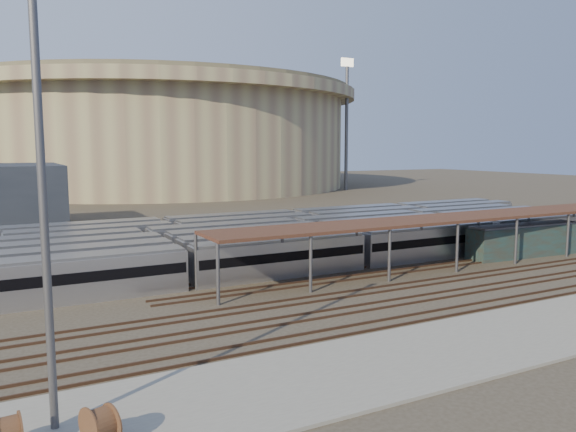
% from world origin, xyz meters
% --- Properties ---
extents(ground, '(420.00, 420.00, 0.00)m').
position_xyz_m(ground, '(0.00, 0.00, 0.00)').
color(ground, '#383026').
rests_on(ground, ground).
extents(apron, '(50.00, 9.00, 0.20)m').
position_xyz_m(apron, '(-5.00, -15.00, 0.10)').
color(apron, gray).
rests_on(apron, ground).
extents(subway_trains, '(116.56, 23.90, 3.60)m').
position_xyz_m(subway_trains, '(-7.27, 18.50, 1.80)').
color(subway_trains, '#B0B0B5').
rests_on(subway_trains, ground).
extents(inspection_shed, '(60.30, 6.00, 5.30)m').
position_xyz_m(inspection_shed, '(22.00, 4.00, 4.98)').
color(inspection_shed, '#555459').
rests_on(inspection_shed, ground).
extents(empty_tracks, '(170.00, 9.62, 0.18)m').
position_xyz_m(empty_tracks, '(0.00, -5.00, 0.09)').
color(empty_tracks, '#4C3323').
rests_on(empty_tracks, ground).
extents(stadium, '(124.00, 124.00, 32.50)m').
position_xyz_m(stadium, '(25.00, 140.00, 16.47)').
color(stadium, tan).
rests_on(stadium, ground).
extents(floodlight_2, '(4.00, 1.00, 38.40)m').
position_xyz_m(floodlight_2, '(70.00, 100.00, 20.65)').
color(floodlight_2, '#555459').
rests_on(floodlight_2, ground).
extents(floodlight_3, '(4.00, 1.00, 38.40)m').
position_xyz_m(floodlight_3, '(-10.00, 160.00, 20.65)').
color(floodlight_3, '#555459').
rests_on(floodlight_3, ground).
extents(teal_boxcar, '(15.37, 3.86, 3.55)m').
position_xyz_m(teal_boxcar, '(31.00, 4.00, 1.78)').
color(teal_boxcar, '#1C4447').
rests_on(teal_boxcar, ground).
extents(cable_reel_west, '(1.42, 1.88, 1.67)m').
position_xyz_m(cable_reel_west, '(-20.12, -16.72, 1.03)').
color(cable_reel_west, brown).
rests_on(cable_reel_west, apron).
extents(yard_light_pole, '(0.81, 0.36, 18.69)m').
position_xyz_m(yard_light_pole, '(-21.69, -14.38, 9.63)').
color(yard_light_pole, '#555459').
rests_on(yard_light_pole, apron).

